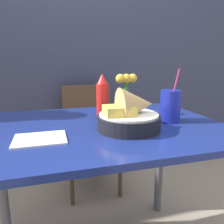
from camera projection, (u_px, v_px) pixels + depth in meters
name	position (u px, v px, depth m)	size (l,w,h in m)	color
wall_window	(70.00, 26.00, 1.80)	(7.00, 0.06, 2.60)	#2D334C
dining_table	(99.00, 149.00, 0.96)	(1.08, 0.76, 0.75)	navy
chair_far_window	(89.00, 127.00, 1.78)	(0.40, 0.40, 0.83)	#473323
food_basket	(131.00, 115.00, 0.87)	(0.26, 0.26, 0.17)	black
ketchup_bottle	(102.00, 97.00, 1.04)	(0.06, 0.06, 0.21)	red
drink_cup	(170.00, 107.00, 0.98)	(0.09, 0.09, 0.24)	#192399
flower_vase	(126.00, 98.00, 1.09)	(0.11, 0.09, 0.21)	black
napkin	(40.00, 139.00, 0.76)	(0.18, 0.14, 0.01)	white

